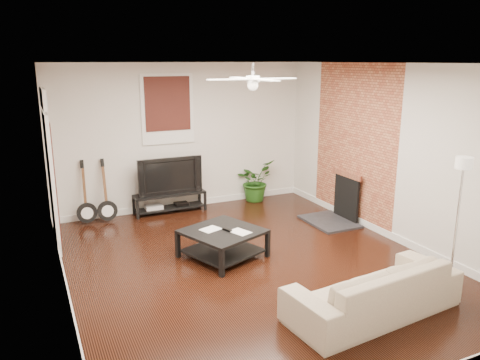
% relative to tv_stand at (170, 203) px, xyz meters
% --- Properties ---
extents(room, '(5.01, 6.01, 2.81)m').
position_rel_tv_stand_xyz_m(room, '(0.38, -2.78, 1.21)').
color(room, black).
rests_on(room, ground).
extents(brick_accent, '(0.02, 2.20, 2.80)m').
position_rel_tv_stand_xyz_m(brick_accent, '(2.87, -1.78, 1.21)').
color(brick_accent, '#9F4B33').
rests_on(brick_accent, floor).
extents(fireplace, '(0.80, 1.10, 0.92)m').
position_rel_tv_stand_xyz_m(fireplace, '(2.58, -1.78, 0.27)').
color(fireplace, black).
rests_on(fireplace, floor).
extents(window_back, '(1.00, 0.06, 1.30)m').
position_rel_tv_stand_xyz_m(window_back, '(0.08, 0.19, 1.76)').
color(window_back, '#3B1210').
rests_on(window_back, wall_back).
extents(door_left, '(0.08, 1.00, 2.50)m').
position_rel_tv_stand_xyz_m(door_left, '(-2.08, -0.88, 1.06)').
color(door_left, white).
rests_on(door_left, wall_left).
extents(tv_stand, '(1.36, 0.36, 0.38)m').
position_rel_tv_stand_xyz_m(tv_stand, '(0.00, 0.00, 0.00)').
color(tv_stand, black).
rests_on(tv_stand, floor).
extents(tv, '(1.22, 0.16, 0.70)m').
position_rel_tv_stand_xyz_m(tv, '(0.00, 0.02, 0.54)').
color(tv, black).
rests_on(tv, tv_stand).
extents(coffee_table, '(1.29, 1.29, 0.42)m').
position_rel_tv_stand_xyz_m(coffee_table, '(0.10, -2.38, 0.02)').
color(coffee_table, black).
rests_on(coffee_table, floor).
extents(sofa, '(2.17, 1.02, 0.61)m').
position_rel_tv_stand_xyz_m(sofa, '(1.05, -4.58, 0.12)').
color(sofa, tan).
rests_on(sofa, floor).
extents(floor_lamp, '(0.31, 0.31, 1.72)m').
position_rel_tv_stand_xyz_m(floor_lamp, '(2.40, -4.48, 0.67)').
color(floor_lamp, silver).
rests_on(floor_lamp, floor).
extents(potted_plant, '(0.99, 0.96, 0.84)m').
position_rel_tv_stand_xyz_m(potted_plant, '(1.83, 0.04, 0.23)').
color(potted_plant, '#215117').
rests_on(potted_plant, floor).
extents(guitar_left, '(0.38, 0.29, 1.15)m').
position_rel_tv_stand_xyz_m(guitar_left, '(-1.53, -0.03, 0.39)').
color(guitar_left, black).
rests_on(guitar_left, floor).
extents(guitar_right, '(0.36, 0.26, 1.15)m').
position_rel_tv_stand_xyz_m(guitar_right, '(-1.18, -0.06, 0.39)').
color(guitar_right, black).
rests_on(guitar_right, floor).
extents(ceiling_fan, '(1.24, 1.24, 0.32)m').
position_rel_tv_stand_xyz_m(ceiling_fan, '(0.38, -2.78, 2.41)').
color(ceiling_fan, white).
rests_on(ceiling_fan, ceiling).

